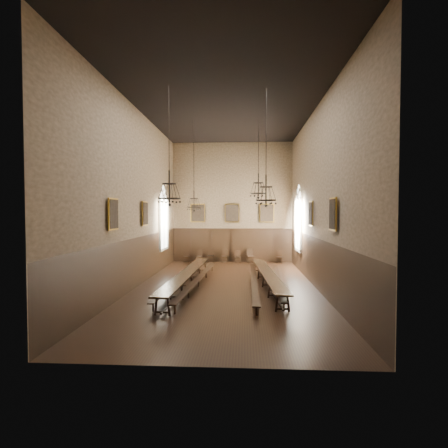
# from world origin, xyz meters

# --- Properties ---
(floor) EXTENTS (9.00, 18.00, 0.02)m
(floor) POSITION_xyz_m (0.00, 0.00, -0.01)
(floor) COLOR black
(floor) RESTS_ON ground
(ceiling) EXTENTS (9.00, 18.00, 0.02)m
(ceiling) POSITION_xyz_m (0.00, 0.00, 9.01)
(ceiling) COLOR black
(ceiling) RESTS_ON ground
(wall_back) EXTENTS (9.00, 0.02, 9.00)m
(wall_back) POSITION_xyz_m (0.00, 9.01, 4.50)
(wall_back) COLOR #92775A
(wall_back) RESTS_ON ground
(wall_front) EXTENTS (9.00, 0.02, 9.00)m
(wall_front) POSITION_xyz_m (0.00, -9.01, 4.50)
(wall_front) COLOR #92775A
(wall_front) RESTS_ON ground
(wall_left) EXTENTS (0.02, 18.00, 9.00)m
(wall_left) POSITION_xyz_m (-4.51, 0.00, 4.50)
(wall_left) COLOR #92775A
(wall_left) RESTS_ON ground
(wall_right) EXTENTS (0.02, 18.00, 9.00)m
(wall_right) POSITION_xyz_m (4.51, 0.00, 4.50)
(wall_right) COLOR #92775A
(wall_right) RESTS_ON ground
(wainscot_panelling) EXTENTS (9.00, 18.00, 2.50)m
(wainscot_panelling) POSITION_xyz_m (0.00, 0.00, 1.25)
(wainscot_panelling) COLOR black
(wainscot_panelling) RESTS_ON floor
(table_left) EXTENTS (1.07, 10.31, 0.80)m
(table_left) POSITION_xyz_m (-1.91, -0.24, 0.40)
(table_left) COLOR black
(table_left) RESTS_ON floor
(table_right) EXTENTS (1.28, 9.65, 0.75)m
(table_right) POSITION_xyz_m (2.09, 0.17, 0.38)
(table_right) COLOR black
(table_right) RESTS_ON floor
(bench_left_outer) EXTENTS (0.29, 9.16, 0.41)m
(bench_left_outer) POSITION_xyz_m (-2.54, -0.18, 0.26)
(bench_left_outer) COLOR black
(bench_left_outer) RESTS_ON floor
(bench_left_inner) EXTENTS (0.85, 10.41, 0.47)m
(bench_left_inner) POSITION_xyz_m (-1.39, 0.10, 0.30)
(bench_left_inner) COLOR black
(bench_left_inner) RESTS_ON floor
(bench_right_inner) EXTENTS (0.40, 10.00, 0.45)m
(bench_right_inner) POSITION_xyz_m (1.41, -0.10, 0.29)
(bench_right_inner) COLOR black
(bench_right_inner) RESTS_ON floor
(bench_right_outer) EXTENTS (0.71, 9.15, 0.41)m
(bench_right_outer) POSITION_xyz_m (2.64, 0.16, 0.26)
(bench_right_outer) COLOR black
(bench_right_outer) RESTS_ON floor
(chair_0) EXTENTS (0.41, 0.41, 0.89)m
(chair_0) POSITION_xyz_m (-3.42, 8.60, 0.27)
(chair_0) COLOR black
(chair_0) RESTS_ON floor
(chair_1) EXTENTS (0.47, 0.47, 0.93)m
(chair_1) POSITION_xyz_m (-2.44, 8.58, 0.28)
(chair_1) COLOR black
(chair_1) RESTS_ON floor
(chair_2) EXTENTS (0.48, 0.48, 1.04)m
(chair_2) POSITION_xyz_m (-1.58, 8.51, 0.31)
(chair_2) COLOR black
(chair_2) RESTS_ON floor
(chair_3) EXTENTS (0.47, 0.47, 0.98)m
(chair_3) POSITION_xyz_m (-0.54, 8.60, 0.30)
(chair_3) COLOR black
(chair_3) RESTS_ON floor
(chair_4) EXTENTS (0.45, 0.45, 0.90)m
(chair_4) POSITION_xyz_m (0.44, 8.51, 0.27)
(chair_4) COLOR black
(chair_4) RESTS_ON floor
(chair_5) EXTENTS (0.56, 0.56, 1.04)m
(chair_5) POSITION_xyz_m (1.39, 8.48, 0.31)
(chair_5) COLOR black
(chair_5) RESTS_ON floor
(chair_7) EXTENTS (0.51, 0.51, 0.95)m
(chair_7) POSITION_xyz_m (3.51, 8.50, 0.29)
(chair_7) COLOR black
(chair_7) RESTS_ON floor
(chandelier_back_left) EXTENTS (0.76, 0.76, 5.08)m
(chandelier_back_left) POSITION_xyz_m (-1.91, 2.21, 4.44)
(chandelier_back_left) COLOR black
(chandelier_back_left) RESTS_ON ceiling
(chandelier_back_right) EXTENTS (0.93, 0.93, 4.32)m
(chandelier_back_right) POSITION_xyz_m (1.72, 2.70, 5.11)
(chandelier_back_right) COLOR black
(chandelier_back_right) RESTS_ON ceiling
(chandelier_front_left) EXTENTS (0.94, 0.94, 4.82)m
(chandelier_front_left) POSITION_xyz_m (-2.20, -2.95, 4.64)
(chandelier_front_left) COLOR black
(chandelier_front_left) RESTS_ON ceiling
(chandelier_front_right) EXTENTS (0.88, 0.88, 4.87)m
(chandelier_front_right) POSITION_xyz_m (1.84, -2.38, 4.60)
(chandelier_front_right) COLOR black
(chandelier_front_right) RESTS_ON ceiling
(portrait_back_0) EXTENTS (1.10, 0.12, 1.40)m
(portrait_back_0) POSITION_xyz_m (-2.60, 8.88, 3.70)
(portrait_back_0) COLOR #A97E28
(portrait_back_0) RESTS_ON wall_back
(portrait_back_1) EXTENTS (1.10, 0.12, 1.40)m
(portrait_back_1) POSITION_xyz_m (0.00, 8.88, 3.70)
(portrait_back_1) COLOR #A97E28
(portrait_back_1) RESTS_ON wall_back
(portrait_back_2) EXTENTS (1.10, 0.12, 1.40)m
(portrait_back_2) POSITION_xyz_m (2.60, 8.88, 3.70)
(portrait_back_2) COLOR #A97E28
(portrait_back_2) RESTS_ON wall_back
(portrait_left_0) EXTENTS (0.12, 1.00, 1.30)m
(portrait_left_0) POSITION_xyz_m (-4.38, 1.00, 3.70)
(portrait_left_0) COLOR #A97E28
(portrait_left_0) RESTS_ON wall_left
(portrait_left_1) EXTENTS (0.12, 1.00, 1.30)m
(portrait_left_1) POSITION_xyz_m (-4.38, -3.50, 3.70)
(portrait_left_1) COLOR #A97E28
(portrait_left_1) RESTS_ON wall_left
(portrait_right_0) EXTENTS (0.12, 1.00, 1.30)m
(portrait_right_0) POSITION_xyz_m (4.38, 1.00, 3.70)
(portrait_right_0) COLOR #A97E28
(portrait_right_0) RESTS_ON wall_right
(portrait_right_1) EXTENTS (0.12, 1.00, 1.30)m
(portrait_right_1) POSITION_xyz_m (4.38, -3.50, 3.70)
(portrait_right_1) COLOR #A97E28
(portrait_right_1) RESTS_ON wall_right
(window_right) EXTENTS (0.20, 2.20, 4.60)m
(window_right) POSITION_xyz_m (4.43, 5.50, 3.40)
(window_right) COLOR white
(window_right) RESTS_ON wall_right
(window_left) EXTENTS (0.20, 2.20, 4.60)m
(window_left) POSITION_xyz_m (-4.43, 5.50, 3.40)
(window_left) COLOR white
(window_left) RESTS_ON wall_left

